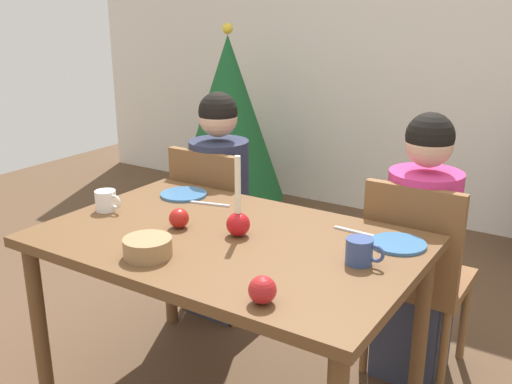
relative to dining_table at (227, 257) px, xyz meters
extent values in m
cube|color=silver|center=(0.00, 2.60, 0.63)|extent=(6.40, 0.10, 2.60)
cube|color=brown|center=(0.00, 0.00, 0.06)|extent=(1.40, 0.90, 0.04)
cylinder|color=brown|center=(-0.64, -0.39, -0.31)|extent=(0.06, 0.06, 0.71)
cylinder|color=brown|center=(-0.64, 0.39, -0.31)|extent=(0.06, 0.06, 0.71)
cylinder|color=brown|center=(0.64, 0.39, -0.31)|extent=(0.06, 0.06, 0.71)
cube|color=brown|center=(-0.50, 0.69, -0.24)|extent=(0.40, 0.40, 0.04)
cube|color=brown|center=(-0.50, 0.51, 0.01)|extent=(0.40, 0.04, 0.45)
cylinder|color=brown|center=(-0.33, 0.86, -0.46)|extent=(0.04, 0.04, 0.41)
cylinder|color=brown|center=(-0.67, 0.86, -0.46)|extent=(0.04, 0.04, 0.41)
cylinder|color=brown|center=(-0.33, 0.52, -0.46)|extent=(0.04, 0.04, 0.41)
cylinder|color=brown|center=(-0.67, 0.52, -0.46)|extent=(0.04, 0.04, 0.41)
cube|color=brown|center=(0.54, 0.69, -0.24)|extent=(0.40, 0.40, 0.04)
cube|color=brown|center=(0.54, 0.51, 0.01)|extent=(0.40, 0.04, 0.45)
cylinder|color=brown|center=(0.71, 0.86, -0.46)|extent=(0.04, 0.04, 0.41)
cylinder|color=brown|center=(0.37, 0.86, -0.46)|extent=(0.04, 0.04, 0.41)
cylinder|color=brown|center=(0.71, 0.52, -0.46)|extent=(0.04, 0.04, 0.41)
cylinder|color=brown|center=(0.37, 0.52, -0.46)|extent=(0.04, 0.04, 0.41)
cube|color=#33384C|center=(-0.50, 0.64, -0.44)|extent=(0.28, 0.28, 0.45)
cylinder|color=#282D47|center=(-0.50, 0.64, 0.02)|extent=(0.30, 0.30, 0.48)
sphere|color=tan|center=(-0.50, 0.64, 0.38)|extent=(0.19, 0.19, 0.19)
sphere|color=black|center=(-0.50, 0.64, 0.41)|extent=(0.19, 0.19, 0.19)
cube|color=#33384C|center=(0.54, 0.64, -0.44)|extent=(0.28, 0.28, 0.45)
cylinder|color=#D1337A|center=(0.54, 0.64, 0.02)|extent=(0.30, 0.30, 0.48)
sphere|color=tan|center=(0.54, 0.64, 0.38)|extent=(0.19, 0.19, 0.19)
sphere|color=black|center=(0.54, 0.64, 0.41)|extent=(0.19, 0.19, 0.19)
cylinder|color=brown|center=(-1.34, 1.92, -0.60)|extent=(0.08, 0.08, 0.14)
cone|color=#195628|center=(-1.34, 1.92, 0.09)|extent=(0.84, 0.84, 1.23)
sphere|color=yellow|center=(-1.34, 1.92, 0.74)|extent=(0.08, 0.08, 0.08)
sphere|color=red|center=(0.03, 0.03, 0.13)|extent=(0.09, 0.09, 0.09)
cylinder|color=#EFE5C6|center=(0.03, 0.03, 0.28)|extent=(0.02, 0.02, 0.22)
cylinder|color=teal|center=(-0.45, 0.29, 0.09)|extent=(0.21, 0.21, 0.01)
cylinder|color=teal|center=(0.56, 0.26, 0.09)|extent=(0.20, 0.20, 0.01)
cylinder|color=white|center=(-0.59, -0.04, 0.13)|extent=(0.09, 0.09, 0.09)
torus|color=white|center=(-0.54, -0.04, 0.13)|extent=(0.06, 0.01, 0.06)
cylinder|color=#33477F|center=(0.51, 0.04, 0.13)|extent=(0.09, 0.09, 0.09)
torus|color=#33477F|center=(0.56, 0.04, 0.13)|extent=(0.06, 0.01, 0.06)
cube|color=silver|center=(-0.27, 0.26, 0.09)|extent=(0.18, 0.06, 0.01)
cube|color=silver|center=(0.39, 0.29, 0.09)|extent=(0.18, 0.03, 0.01)
cylinder|color=#99754C|center=(-0.13, -0.29, 0.12)|extent=(0.17, 0.17, 0.07)
sphere|color=#AD1C17|center=(-0.21, -0.03, 0.12)|extent=(0.08, 0.08, 0.08)
sphere|color=#AE1D20|center=(0.38, -0.36, 0.13)|extent=(0.08, 0.08, 0.08)
camera|label=1|loc=(1.17, -1.63, 0.90)|focal=40.76mm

